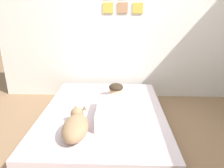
{
  "coord_description": "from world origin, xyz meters",
  "views": [
    {
      "loc": [
        -0.05,
        -2.18,
        1.53
      ],
      "look_at": [
        -0.14,
        0.52,
        0.55
      ],
      "focal_mm": 33.24,
      "sensor_mm": 36.0,
      "label": 1
    }
  ],
  "objects_px": {
    "dog": "(76,126)",
    "person_lying": "(115,106)",
    "coffee_cup": "(117,95)",
    "bed": "(104,120)",
    "pillow": "(118,92)",
    "cell_phone": "(79,113)"
  },
  "relations": [
    {
      "from": "dog",
      "to": "person_lying",
      "type": "bearing_deg",
      "value": 49.26
    },
    {
      "from": "person_lying",
      "to": "coffee_cup",
      "type": "distance_m",
      "value": 0.53
    },
    {
      "from": "bed",
      "to": "coffee_cup",
      "type": "height_order",
      "value": "coffee_cup"
    },
    {
      "from": "pillow",
      "to": "dog",
      "type": "distance_m",
      "value": 1.13
    },
    {
      "from": "person_lying",
      "to": "coffee_cup",
      "type": "bearing_deg",
      "value": 87.88
    },
    {
      "from": "dog",
      "to": "bed",
      "type": "bearing_deg",
      "value": 66.62
    },
    {
      "from": "bed",
      "to": "cell_phone",
      "type": "xyz_separation_m",
      "value": [
        -0.3,
        -0.11,
        0.16
      ]
    },
    {
      "from": "pillow",
      "to": "coffee_cup",
      "type": "relative_size",
      "value": 4.16
    },
    {
      "from": "dog",
      "to": "cell_phone",
      "type": "distance_m",
      "value": 0.47
    },
    {
      "from": "bed",
      "to": "coffee_cup",
      "type": "distance_m",
      "value": 0.5
    },
    {
      "from": "bed",
      "to": "cell_phone",
      "type": "height_order",
      "value": "cell_phone"
    },
    {
      "from": "pillow",
      "to": "coffee_cup",
      "type": "xyz_separation_m",
      "value": [
        -0.01,
        -0.06,
        -0.02
      ]
    },
    {
      "from": "bed",
      "to": "person_lying",
      "type": "height_order",
      "value": "person_lying"
    },
    {
      "from": "bed",
      "to": "person_lying",
      "type": "bearing_deg",
      "value": -31.36
    },
    {
      "from": "bed",
      "to": "person_lying",
      "type": "relative_size",
      "value": 2.23
    },
    {
      "from": "pillow",
      "to": "dog",
      "type": "bearing_deg",
      "value": -112.57
    },
    {
      "from": "dog",
      "to": "coffee_cup",
      "type": "relative_size",
      "value": 4.6
    },
    {
      "from": "pillow",
      "to": "dog",
      "type": "relative_size",
      "value": 0.9
    },
    {
      "from": "cell_phone",
      "to": "pillow",
      "type": "bearing_deg",
      "value": 49.98
    },
    {
      "from": "dog",
      "to": "cell_phone",
      "type": "height_order",
      "value": "dog"
    },
    {
      "from": "bed",
      "to": "dog",
      "type": "height_order",
      "value": "dog"
    },
    {
      "from": "coffee_cup",
      "to": "cell_phone",
      "type": "distance_m",
      "value": 0.72
    }
  ]
}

